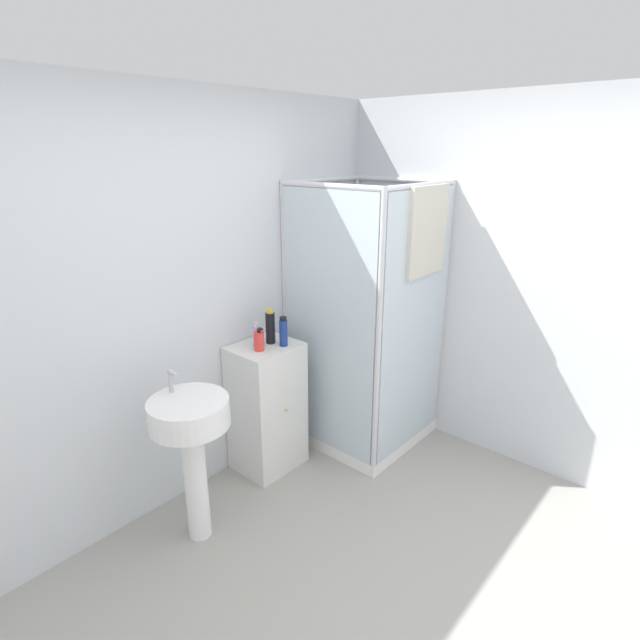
# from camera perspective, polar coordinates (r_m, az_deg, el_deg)

# --- Properties ---
(ground_plane) EXTENTS (12.00, 12.00, 0.00)m
(ground_plane) POSITION_cam_1_polar(r_m,az_deg,el_deg) (2.80, 10.60, -31.54)
(ground_plane) COLOR #9E9B93
(wall_back) EXTENTS (6.40, 0.06, 2.50)m
(wall_back) POSITION_cam_1_polar(r_m,az_deg,el_deg) (3.12, -15.55, 1.51)
(wall_back) COLOR silver
(wall_back) RESTS_ON ground_plane
(wall_right) EXTENTS (0.06, 6.40, 2.50)m
(wall_right) POSITION_cam_1_polar(r_m,az_deg,el_deg) (3.51, 26.44, 2.15)
(wall_right) COLOR silver
(wall_right) RESTS_ON ground_plane
(shower_enclosure) EXTENTS (0.86, 0.89, 1.95)m
(shower_enclosure) POSITION_cam_1_polar(r_m,az_deg,el_deg) (3.77, 5.47, -6.07)
(shower_enclosure) COLOR white
(shower_enclosure) RESTS_ON ground_plane
(vanity_cabinet) EXTENTS (0.44, 0.39, 0.92)m
(vanity_cabinet) POSITION_cam_1_polar(r_m,az_deg,el_deg) (3.52, -6.09, -9.84)
(vanity_cabinet) COLOR silver
(vanity_cabinet) RESTS_ON ground_plane
(sink) EXTENTS (0.44, 0.44, 1.01)m
(sink) POSITION_cam_1_polar(r_m,az_deg,el_deg) (2.88, -14.52, -12.54)
(sink) COLOR white
(sink) RESTS_ON ground_plane
(soap_dispenser) EXTENTS (0.07, 0.07, 0.16)m
(soap_dispenser) POSITION_cam_1_polar(r_m,az_deg,el_deg) (3.23, -6.97, -2.39)
(soap_dispenser) COLOR red
(soap_dispenser) RESTS_ON vanity_cabinet
(shampoo_bottle_tall_black) EXTENTS (0.06, 0.06, 0.24)m
(shampoo_bottle_tall_black) POSITION_cam_1_polar(r_m,az_deg,el_deg) (3.32, -5.70, -0.77)
(shampoo_bottle_tall_black) COLOR black
(shampoo_bottle_tall_black) RESTS_ON vanity_cabinet
(shampoo_bottle_blue) EXTENTS (0.05, 0.05, 0.20)m
(shampoo_bottle_blue) POSITION_cam_1_polar(r_m,az_deg,el_deg) (3.28, -4.20, -1.36)
(shampoo_bottle_blue) COLOR navy
(shampoo_bottle_blue) RESTS_ON vanity_cabinet
(lotion_bottle_white) EXTENTS (0.04, 0.04, 0.17)m
(lotion_bottle_white) POSITION_cam_1_polar(r_m,az_deg,el_deg) (3.30, -7.33, -1.82)
(lotion_bottle_white) COLOR #B299C6
(lotion_bottle_white) RESTS_ON vanity_cabinet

